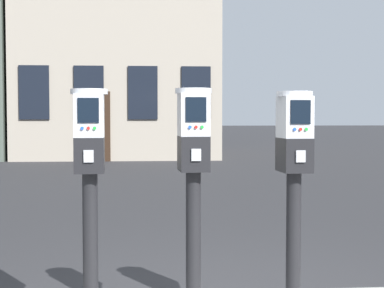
{
  "coord_description": "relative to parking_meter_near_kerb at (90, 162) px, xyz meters",
  "views": [
    {
      "loc": [
        -0.56,
        -3.76,
        1.36
      ],
      "look_at": [
        -0.27,
        -0.23,
        1.19
      ],
      "focal_mm": 54.4,
      "sensor_mm": 36.0,
      "label": 1
    }
  ],
  "objects": [
    {
      "name": "parking_meter_near_kerb",
      "position": [
        0.0,
        0.0,
        0.0
      ],
      "size": [
        0.23,
        0.26,
        1.38
      ],
      "rotation": [
        0.0,
        0.0,
        -1.52
      ],
      "color": "black",
      "rests_on": "sidewalk_slab"
    },
    {
      "name": "parking_meter_twin_adjacent",
      "position": [
        0.61,
        0.0,
        0.0
      ],
      "size": [
        0.23,
        0.26,
        1.38
      ],
      "rotation": [
        0.0,
        0.0,
        -1.52
      ],
      "color": "black",
      "rests_on": "sidewalk_slab"
    },
    {
      "name": "parking_meter_end_of_row",
      "position": [
        1.22,
        -0.0,
        -0.01
      ],
      "size": [
        0.23,
        0.26,
        1.37
      ],
      "rotation": [
        0.0,
        0.0,
        -1.52
      ],
      "color": "black",
      "rests_on": "sidewalk_slab"
    }
  ]
}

